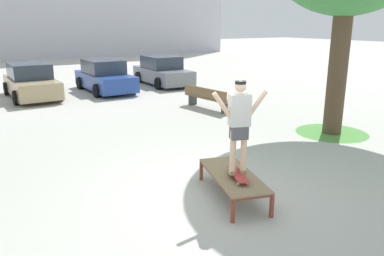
% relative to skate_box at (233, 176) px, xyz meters
% --- Properties ---
extents(ground_plane, '(120.00, 120.00, 0.00)m').
position_rel_skate_box_xyz_m(ground_plane, '(-0.08, 0.32, -0.41)').
color(ground_plane, '#B7B5AD').
extents(skate_box, '(1.25, 2.04, 0.46)m').
position_rel_skate_box_xyz_m(skate_box, '(0.00, 0.00, 0.00)').
color(skate_box, brown).
rests_on(skate_box, ground).
extents(skateboard, '(0.45, 0.82, 0.09)m').
position_rel_skate_box_xyz_m(skateboard, '(-0.06, -0.21, 0.12)').
color(skateboard, '#B23333').
rests_on(skateboard, skate_box).
extents(skater, '(0.97, 0.41, 1.69)m').
position_rel_skate_box_xyz_m(skater, '(-0.06, -0.21, 1.12)').
color(skater, beige).
rests_on(skater, skateboard).
extents(grass_patch_near_right, '(2.10, 2.10, 0.01)m').
position_rel_skate_box_xyz_m(grass_patch_near_right, '(5.18, 1.99, -0.41)').
color(grass_patch_near_right, '#519342').
rests_on(grass_patch_near_right, ground).
extents(car_tan, '(2.03, 4.26, 1.50)m').
position_rel_skate_box_xyz_m(car_tan, '(-1.61, 12.54, 0.28)').
color(car_tan, tan).
rests_on(car_tan, ground).
extents(car_blue, '(2.00, 4.24, 1.50)m').
position_rel_skate_box_xyz_m(car_blue, '(1.69, 12.50, 0.28)').
color(car_blue, '#28479E').
rests_on(car_blue, ground).
extents(car_grey, '(1.98, 4.23, 1.50)m').
position_rel_skate_box_xyz_m(car_grey, '(4.99, 12.93, 0.28)').
color(car_grey, slate).
rests_on(car_grey, ground).
extents(park_bench, '(0.76, 2.44, 0.83)m').
position_rel_skate_box_xyz_m(park_bench, '(3.77, 6.66, 0.03)').
color(park_bench, brown).
rests_on(park_bench, ground).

